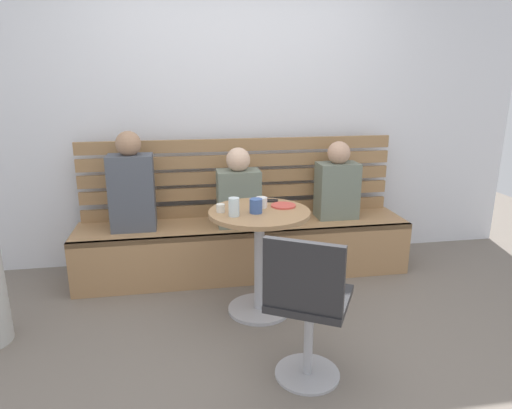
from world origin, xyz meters
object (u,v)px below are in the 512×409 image
(person_child_middle, at_px, (239,192))
(plate_small, at_px, (283,206))
(person_adult, at_px, (132,186))
(phone_on_table, at_px, (268,201))
(cup_glass_tall, at_px, (234,207))
(cafe_table, at_px, (259,242))
(white_chair, at_px, (307,305))
(booth_bench, at_px, (245,248))
(cup_mug_blue, at_px, (256,206))
(cup_ceramic_white, at_px, (261,202))
(person_child_left, at_px, (337,184))
(cup_espresso_small, at_px, (221,208))

(person_child_middle, height_order, plate_small, person_child_middle)
(person_adult, xyz_separation_m, phone_on_table, (0.99, -0.44, -0.04))
(person_child_middle, relative_size, cup_glass_tall, 5.25)
(cafe_table, xyz_separation_m, white_chair, (0.10, -0.81, -0.05))
(booth_bench, bearing_deg, cafe_table, -89.50)
(cup_mug_blue, xyz_separation_m, phone_on_table, (0.14, 0.27, -0.04))
(booth_bench, distance_m, cup_ceramic_white, 0.80)
(booth_bench, bearing_deg, person_child_left, 2.63)
(cafe_table, bearing_deg, booth_bench, 90.50)
(cafe_table, height_order, person_adult, person_adult)
(booth_bench, distance_m, cup_mug_blue, 0.90)
(cup_ceramic_white, xyz_separation_m, cup_espresso_small, (-0.28, -0.07, -0.01))
(person_child_middle, xyz_separation_m, phone_on_table, (0.16, -0.40, 0.03))
(cup_ceramic_white, height_order, cup_mug_blue, cup_mug_blue)
(cup_mug_blue, xyz_separation_m, plate_small, (0.21, 0.12, -0.04))
(cup_glass_tall, relative_size, plate_small, 0.71)
(cup_mug_blue, height_order, cup_espresso_small, cup_mug_blue)
(cafe_table, distance_m, phone_on_table, 0.33)
(cup_ceramic_white, relative_size, cup_glass_tall, 0.67)
(person_child_middle, bearing_deg, person_adult, 177.18)
(plate_small, distance_m, phone_on_table, 0.17)
(person_adult, xyz_separation_m, person_child_left, (1.67, 0.03, -0.06))
(cafe_table, relative_size, plate_small, 4.35)
(person_child_left, distance_m, cup_mug_blue, 1.11)
(person_child_left, height_order, cup_espresso_small, person_child_left)
(booth_bench, distance_m, cafe_table, 0.72)
(person_child_middle, distance_m, plate_small, 0.60)
(cup_espresso_small, distance_m, plate_small, 0.44)
(person_adult, bearing_deg, cup_espresso_small, -46.34)
(person_adult, relative_size, cup_glass_tall, 6.42)
(person_child_left, height_order, cup_ceramic_white, person_child_left)
(person_adult, bearing_deg, cup_ceramic_white, -32.87)
(person_child_left, xyz_separation_m, cup_glass_tall, (-0.97, -0.78, 0.07))
(cup_mug_blue, height_order, plate_small, cup_mug_blue)
(white_chair, bearing_deg, person_adult, 123.91)
(cup_glass_tall, bearing_deg, phone_on_table, 47.86)
(phone_on_table, bearing_deg, cup_ceramic_white, 164.81)
(cup_ceramic_white, xyz_separation_m, cup_glass_tall, (-0.21, -0.17, 0.03))
(cafe_table, xyz_separation_m, cup_mug_blue, (-0.03, -0.05, 0.27))
(cup_glass_tall, relative_size, cup_espresso_small, 2.14)
(person_child_left, bearing_deg, person_child_middle, -175.30)
(cafe_table, bearing_deg, phone_on_table, 64.99)
(white_chair, xyz_separation_m, plate_small, (0.08, 0.88, 0.28))
(person_child_left, relative_size, cup_ceramic_white, 8.12)
(phone_on_table, bearing_deg, white_chair, -167.84)
(booth_bench, height_order, cafe_table, cafe_table)
(booth_bench, height_order, cup_mug_blue, cup_mug_blue)
(person_child_left, distance_m, cup_glass_tall, 1.25)
(cup_espresso_small, bearing_deg, booth_bench, 68.70)
(white_chair, distance_m, cup_espresso_small, 0.94)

